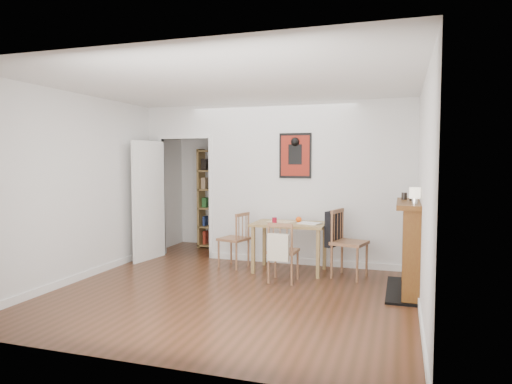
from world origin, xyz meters
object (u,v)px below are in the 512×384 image
(dining_table, at_px, (290,229))
(ceramic_jar_a, at_px, (413,197))
(bookshelf, at_px, (219,199))
(chair_front, at_px, (283,251))
(mantel_lamp, at_px, (415,194))
(notebook, at_px, (310,223))
(orange_fruit, at_px, (299,220))
(ceramic_jar_b, at_px, (404,196))
(chair_left, at_px, (234,240))
(red_glass, at_px, (275,220))
(chair_right, at_px, (348,242))
(fireplace, at_px, (411,244))

(dining_table, xyz_separation_m, ceramic_jar_a, (1.73, -0.46, 0.56))
(bookshelf, height_order, ceramic_jar_a, bookshelf)
(chair_front, xyz_separation_m, mantel_lamp, (1.69, -0.38, 0.86))
(notebook, bearing_deg, orange_fruit, 153.68)
(chair_front, xyz_separation_m, notebook, (0.25, 0.60, 0.32))
(orange_fruit, xyz_separation_m, ceramic_jar_b, (1.51, -0.40, 0.42))
(bookshelf, xyz_separation_m, ceramic_jar_a, (3.46, -1.88, 0.28))
(chair_left, bearing_deg, dining_table, -0.95)
(dining_table, height_order, chair_left, chair_left)
(notebook, bearing_deg, dining_table, 179.10)
(chair_left, distance_m, bookshelf, 1.71)
(red_glass, distance_m, orange_fruit, 0.39)
(chair_front, bearing_deg, red_glass, 118.12)
(chair_right, height_order, ceramic_jar_b, ceramic_jar_b)
(red_glass, height_order, orange_fruit, red_glass)
(notebook, bearing_deg, red_glass, -166.11)
(chair_left, xyz_separation_m, mantel_lamp, (2.65, -1.00, 0.85))
(red_glass, height_order, ceramic_jar_a, ceramic_jar_a)
(chair_left, height_order, bookshelf, bookshelf)
(fireplace, bearing_deg, orange_fruit, 157.17)
(dining_table, height_order, mantel_lamp, mantel_lamp)
(fireplace, xyz_separation_m, mantel_lamp, (0.02, -0.39, 0.67))
(dining_table, distance_m, notebook, 0.32)
(chair_left, height_order, chair_front, chair_left)
(red_glass, bearing_deg, bookshelf, 134.44)
(chair_front, bearing_deg, bookshelf, 131.21)
(orange_fruit, bearing_deg, mantel_lamp, -33.41)
(bookshelf, xyz_separation_m, orange_fruit, (1.84, -1.34, -0.15))
(mantel_lamp, bearing_deg, ceramic_jar_a, 90.99)
(red_glass, distance_m, ceramic_jar_b, 1.89)
(ceramic_jar_a, bearing_deg, mantel_lamp, -89.01)
(dining_table, bearing_deg, ceramic_jar_b, -11.05)
(notebook, xyz_separation_m, mantel_lamp, (1.44, -0.98, 0.54))
(notebook, distance_m, ceramic_jar_a, 1.57)
(chair_right, height_order, red_glass, chair_right)
(dining_table, relative_size, red_glass, 11.89)
(chair_front, distance_m, notebook, 0.73)
(bookshelf, distance_m, fireplace, 4.01)
(fireplace, height_order, ceramic_jar_b, ceramic_jar_b)
(ceramic_jar_b, bearing_deg, ceramic_jar_a, -53.09)
(dining_table, bearing_deg, orange_fruit, 35.88)
(chair_left, bearing_deg, orange_fruit, 3.98)
(chair_front, distance_m, orange_fruit, 0.78)
(chair_right, relative_size, ceramic_jar_a, 9.25)
(fireplace, bearing_deg, mantel_lamp, -87.76)
(dining_table, bearing_deg, fireplace, -18.88)
(chair_front, distance_m, mantel_lamp, 1.93)
(chair_left, xyz_separation_m, orange_fruit, (1.03, 0.07, 0.35))
(chair_left, distance_m, notebook, 1.25)
(chair_front, relative_size, orange_fruit, 9.38)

